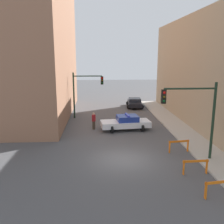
{
  "coord_description": "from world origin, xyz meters",
  "views": [
    {
      "loc": [
        -1.74,
        -15.92,
        6.93
      ],
      "look_at": [
        -0.43,
        6.3,
        1.97
      ],
      "focal_mm": 40.0,
      "sensor_mm": 36.0,
      "label": 1
    }
  ],
  "objects_px": {
    "police_car": "(126,122)",
    "barrier_front": "(219,186)",
    "barrier_mid": "(195,164)",
    "traffic_light_near": "(197,110)",
    "barrier_back": "(179,144)",
    "pedestrian_crossing": "(94,121)",
    "parked_car_near": "(135,103)",
    "traffic_light_far": "(83,89)"
  },
  "relations": [
    {
      "from": "parked_car_near",
      "to": "traffic_light_far",
      "type": "bearing_deg",
      "value": -135.08
    },
    {
      "from": "police_car",
      "to": "parked_car_near",
      "type": "xyz_separation_m",
      "value": [
        2.45,
        10.8,
        -0.05
      ]
    },
    {
      "from": "barrier_back",
      "to": "traffic_light_near",
      "type": "bearing_deg",
      "value": -71.15
    },
    {
      "from": "police_car",
      "to": "barrier_mid",
      "type": "distance_m",
      "value": 10.02
    },
    {
      "from": "pedestrian_crossing",
      "to": "barrier_back",
      "type": "xyz_separation_m",
      "value": [
        6.34,
        -6.33,
        -0.24
      ]
    },
    {
      "from": "traffic_light_near",
      "to": "parked_car_near",
      "type": "distance_m",
      "value": 18.57
    },
    {
      "from": "traffic_light_near",
      "to": "police_car",
      "type": "relative_size",
      "value": 1.07
    },
    {
      "from": "traffic_light_far",
      "to": "police_car",
      "type": "relative_size",
      "value": 1.07
    },
    {
      "from": "pedestrian_crossing",
      "to": "traffic_light_near",
      "type": "bearing_deg",
      "value": 53.85
    },
    {
      "from": "police_car",
      "to": "barrier_back",
      "type": "bearing_deg",
      "value": -157.57
    },
    {
      "from": "barrier_mid",
      "to": "barrier_front",
      "type": "bearing_deg",
      "value": -85.58
    },
    {
      "from": "pedestrian_crossing",
      "to": "barrier_back",
      "type": "height_order",
      "value": "pedestrian_crossing"
    },
    {
      "from": "traffic_light_far",
      "to": "parked_car_near",
      "type": "distance_m",
      "value": 9.26
    },
    {
      "from": "parked_car_near",
      "to": "pedestrian_crossing",
      "type": "relative_size",
      "value": 2.67
    },
    {
      "from": "traffic_light_near",
      "to": "barrier_front",
      "type": "xyz_separation_m",
      "value": [
        -0.46,
        -4.59,
        -2.91
      ]
    },
    {
      "from": "traffic_light_far",
      "to": "barrier_mid",
      "type": "relative_size",
      "value": 3.25
    },
    {
      "from": "parked_car_near",
      "to": "barrier_mid",
      "type": "relative_size",
      "value": 2.76
    },
    {
      "from": "barrier_mid",
      "to": "police_car",
      "type": "bearing_deg",
      "value": 108.02
    },
    {
      "from": "parked_car_near",
      "to": "traffic_light_near",
      "type": "bearing_deg",
      "value": -81.55
    },
    {
      "from": "traffic_light_near",
      "to": "traffic_light_far",
      "type": "xyz_separation_m",
      "value": [
        -8.03,
        12.54,
        -0.13
      ]
    },
    {
      "from": "traffic_light_near",
      "to": "traffic_light_far",
      "type": "height_order",
      "value": "traffic_light_near"
    },
    {
      "from": "pedestrian_crossing",
      "to": "barrier_mid",
      "type": "relative_size",
      "value": 1.04
    },
    {
      "from": "barrier_mid",
      "to": "traffic_light_near",
      "type": "bearing_deg",
      "value": 71.98
    },
    {
      "from": "parked_car_near",
      "to": "pedestrian_crossing",
      "type": "xyz_separation_m",
      "value": [
        -5.54,
        -10.46,
        0.19
      ]
    },
    {
      "from": "traffic_light_near",
      "to": "police_car",
      "type": "height_order",
      "value": "traffic_light_near"
    },
    {
      "from": "parked_car_near",
      "to": "barrier_front",
      "type": "relative_size",
      "value": 2.78
    },
    {
      "from": "barrier_front",
      "to": "parked_car_near",
      "type": "bearing_deg",
      "value": 92.12
    },
    {
      "from": "barrier_back",
      "to": "traffic_light_far",
      "type": "bearing_deg",
      "value": 124.26
    },
    {
      "from": "traffic_light_near",
      "to": "barrier_back",
      "type": "distance_m",
      "value": 3.32
    },
    {
      "from": "pedestrian_crossing",
      "to": "barrier_front",
      "type": "bearing_deg",
      "value": 39.89
    },
    {
      "from": "police_car",
      "to": "barrier_front",
      "type": "bearing_deg",
      "value": -170.76
    },
    {
      "from": "pedestrian_crossing",
      "to": "barrier_back",
      "type": "distance_m",
      "value": 8.96
    },
    {
      "from": "traffic_light_far",
      "to": "police_car",
      "type": "distance_m",
      "value": 7.13
    },
    {
      "from": "traffic_light_far",
      "to": "barrier_back",
      "type": "xyz_separation_m",
      "value": [
        7.52,
        -11.04,
        -2.78
      ]
    },
    {
      "from": "traffic_light_far",
      "to": "parked_car_near",
      "type": "xyz_separation_m",
      "value": [
        6.72,
        5.76,
        -2.72
      ]
    },
    {
      "from": "parked_car_near",
      "to": "pedestrian_crossing",
      "type": "bearing_deg",
      "value": -113.57
    },
    {
      "from": "traffic_light_near",
      "to": "police_car",
      "type": "xyz_separation_m",
      "value": [
        -3.76,
        7.5,
        -2.81
      ]
    },
    {
      "from": "barrier_front",
      "to": "police_car",
      "type": "bearing_deg",
      "value": 105.25
    },
    {
      "from": "barrier_mid",
      "to": "pedestrian_crossing",
      "type": "bearing_deg",
      "value": 122.12
    },
    {
      "from": "police_car",
      "to": "parked_car_near",
      "type": "height_order",
      "value": "police_car"
    },
    {
      "from": "barrier_front",
      "to": "traffic_light_far",
      "type": "bearing_deg",
      "value": 113.83
    },
    {
      "from": "traffic_light_far",
      "to": "traffic_light_near",
      "type": "bearing_deg",
      "value": -57.37
    }
  ]
}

